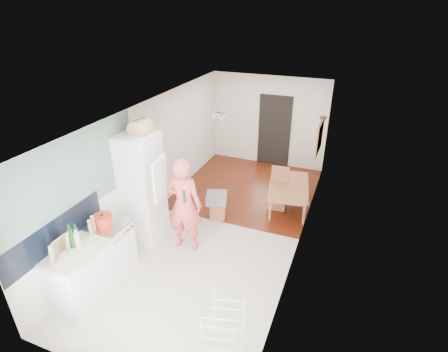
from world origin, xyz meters
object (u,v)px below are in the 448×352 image
Objects in this scene: dining_table at (289,198)px; stool at (218,209)px; dining_chair at (278,189)px; person at (184,197)px; drying_rack at (223,332)px.

dining_table is 3.12× the size of stool.
stool is at bearing -144.85° from dining_chair.
person reaches higher than drying_rack.
drying_rack is (0.24, -3.92, -0.04)m from dining_chair.
stool is 0.49× the size of drying_rack.
drying_rack is at bearing -66.37° from stool.
dining_chair is 2.22× the size of stool.
drying_rack reaches higher than dining_table.
dining_chair is 3.93m from drying_rack.
drying_rack is (1.52, -1.89, -0.66)m from person.
person is 2.76m from dining_table.
person is 1.44m from stool.
person is 1.65× the size of dining_table.
dining_table is (1.53, 2.13, -0.85)m from person.
stool is (0.20, 1.12, -0.87)m from person.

